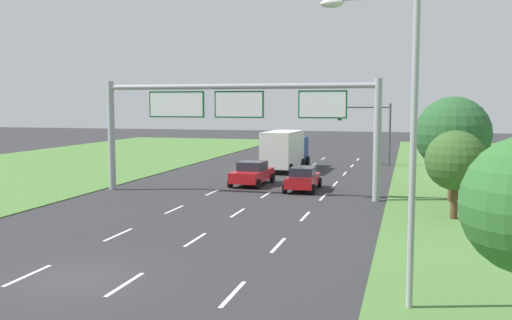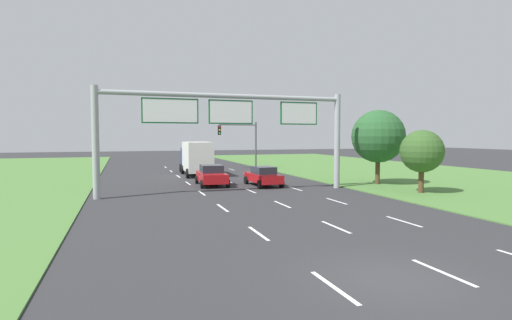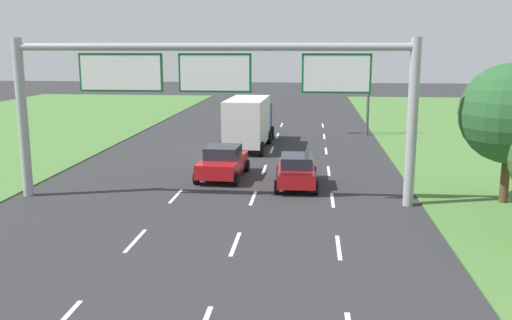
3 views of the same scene
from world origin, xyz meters
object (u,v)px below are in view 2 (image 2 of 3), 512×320
Objects in this scene: roadside_tree_mid at (422,151)px; car_near_red at (212,175)px; sign_gantry at (229,120)px; roadside_tree_far at (378,136)px; box_truck at (196,157)px; traffic_light_mast at (240,136)px; car_lead_silver at (263,176)px.

car_near_red is at bearing 144.68° from roadside_tree_mid.
car_near_red is 6.07m from sign_gantry.
roadside_tree_mid is 5.26m from roadside_tree_far.
traffic_light_mast is (6.37, 5.84, 2.09)m from box_truck.
traffic_light_mast is 0.94× the size of roadside_tree_far.
car_near_red is 9.13m from box_truck.
car_lead_silver is 0.99× the size of roadside_tree_mid.
roadside_tree_mid is (5.78, -23.78, -1.01)m from traffic_light_mast.
car_lead_silver is 9.71m from roadside_tree_far.
car_near_red is at bearing -114.32° from traffic_light_mast.
sign_gantry is (0.26, -4.42, 4.15)m from car_near_red.
traffic_light_mast is at bearing 44.51° from box_truck.
car_near_red is 13.61m from roadside_tree_far.
roadside_tree_mid is 0.72× the size of roadside_tree_far.
traffic_light_mast is 24.50m from roadside_tree_mid.
roadside_tree_far reaches higher than car_lead_silver.
box_truck is 8.89m from traffic_light_mast.
roadside_tree_mid reaches higher than car_lead_silver.
roadside_tree_far is at bearing -43.96° from box_truck.
traffic_light_mast is at bearing 68.76° from car_near_red.
traffic_light_mast reaches higher than roadside_tree_mid.
box_truck is 1.33× the size of roadside_tree_far.
traffic_light_mast is (6.74, 14.91, 3.05)m from car_near_red.
roadside_tree_far is (5.99, -18.63, 0.00)m from traffic_light_mast.
car_lead_silver is at bearing -69.95° from box_truck.
car_near_red is at bearing 163.73° from roadside_tree_far.
roadside_tree_mid is at bearing -76.34° from traffic_light_mast.
box_truck is (-3.43, 10.55, 1.00)m from car_lead_silver.
sign_gantry is 20.42m from traffic_light_mast.
box_truck is at bearing 90.76° from car_near_red.
roadside_tree_far is (12.36, -12.79, 2.09)m from box_truck.
roadside_tree_far is at bearing -13.19° from car_near_red.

